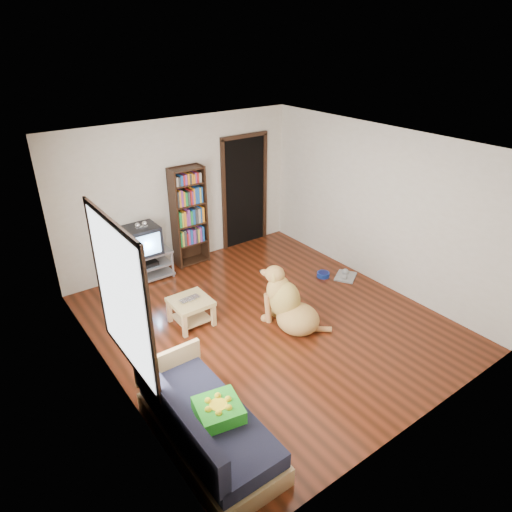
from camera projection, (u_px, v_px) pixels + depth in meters
ground at (267, 321)px, 6.76m from camera, size 5.00×5.00×0.00m
ceiling at (269, 146)px, 5.59m from camera, size 5.00×5.00×0.00m
wall_back at (181, 193)px, 7.97m from camera, size 4.50×0.00×4.50m
wall_front at (426, 331)px, 4.37m from camera, size 4.50×0.00×4.50m
wall_left at (105, 293)px, 4.99m from camera, size 0.00×5.00×5.00m
wall_right at (378, 207)px, 7.36m from camera, size 0.00×5.00×5.00m
green_cushion at (219, 410)px, 4.54m from camera, size 0.52×0.52×0.15m
laptop at (191, 300)px, 6.52m from camera, size 0.31×0.21×0.02m
dog_bowl at (323, 275)px, 7.95m from camera, size 0.22×0.22×0.08m
grey_rag at (346, 276)px, 7.94m from camera, size 0.51×0.48×0.03m
window at (121, 297)px, 4.54m from camera, size 0.03×1.46×1.70m
doorway at (245, 189)px, 8.75m from camera, size 1.03×0.05×2.19m
tv_stand at (145, 265)px, 7.78m from camera, size 0.90×0.45×0.50m
crt_tv at (141, 239)px, 7.58m from camera, size 0.55×0.52×0.58m
bookshelf at (189, 211)px, 8.02m from camera, size 0.60×0.30×1.80m
sofa at (204, 426)px, 4.66m from camera, size 0.80×1.80×0.80m
coffee_table at (191, 307)px, 6.60m from camera, size 0.55×0.55×0.40m
dog at (289, 306)px, 6.52m from camera, size 0.75×1.04×0.93m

